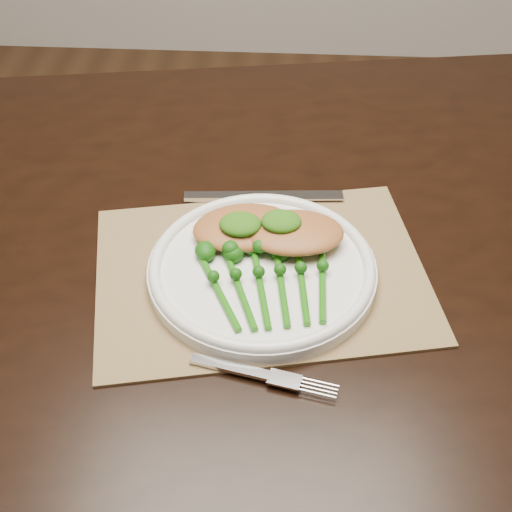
# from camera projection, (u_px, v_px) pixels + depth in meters

# --- Properties ---
(floor) EXTENTS (4.00, 4.00, 0.00)m
(floor) POSITION_uv_depth(u_px,v_px,m) (265.00, 506.00, 1.47)
(floor) COLOR #50331B
(floor) RESTS_ON ground
(dining_table) EXTENTS (1.72, 1.14, 0.75)m
(dining_table) POSITION_uv_depth(u_px,v_px,m) (252.00, 390.00, 1.23)
(dining_table) COLOR black
(dining_table) RESTS_ON ground
(placemat) EXTENTS (0.46, 0.38, 0.00)m
(placemat) POSITION_uv_depth(u_px,v_px,m) (261.00, 273.00, 0.90)
(placemat) COLOR olive
(placemat) RESTS_ON dining_table
(dinner_plate) EXTENTS (0.29, 0.29, 0.03)m
(dinner_plate) POSITION_uv_depth(u_px,v_px,m) (262.00, 268.00, 0.89)
(dinner_plate) COLOR white
(dinner_plate) RESTS_ON placemat
(knife) EXTENTS (0.23, 0.03, 0.01)m
(knife) POSITION_uv_depth(u_px,v_px,m) (248.00, 196.00, 1.01)
(knife) COLOR silver
(knife) RESTS_ON placemat
(fork) EXTENTS (0.17, 0.05, 0.01)m
(fork) POSITION_uv_depth(u_px,v_px,m) (273.00, 377.00, 0.77)
(fork) COLOR silver
(fork) RESTS_ON placemat
(chicken_fillet_left) EXTENTS (0.15, 0.12, 0.03)m
(chicken_fillet_left) POSITION_uv_depth(u_px,v_px,m) (244.00, 227.00, 0.92)
(chicken_fillet_left) COLOR #AE6832
(chicken_fillet_left) RESTS_ON dinner_plate
(chicken_fillet_right) EXTENTS (0.13, 0.09, 0.03)m
(chicken_fillet_right) POSITION_uv_depth(u_px,v_px,m) (294.00, 232.00, 0.90)
(chicken_fillet_right) COLOR #AE6832
(chicken_fillet_right) RESTS_ON dinner_plate
(pesto_dollop_left) EXTENTS (0.05, 0.05, 0.02)m
(pesto_dollop_left) POSITION_uv_depth(u_px,v_px,m) (240.00, 224.00, 0.90)
(pesto_dollop_left) COLOR #1C4C0A
(pesto_dollop_left) RESTS_ON chicken_fillet_left
(pesto_dollop_right) EXTENTS (0.05, 0.04, 0.02)m
(pesto_dollop_right) POSITION_uv_depth(u_px,v_px,m) (281.00, 221.00, 0.90)
(pesto_dollop_right) COLOR #1C4C0A
(pesto_dollop_right) RESTS_ON chicken_fillet_right
(broccolini_bundle) EXTENTS (0.18, 0.19, 0.04)m
(broccolini_bundle) POSITION_uv_depth(u_px,v_px,m) (271.00, 287.00, 0.85)
(broccolini_bundle) COLOR #1B620C
(broccolini_bundle) RESTS_ON dinner_plate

